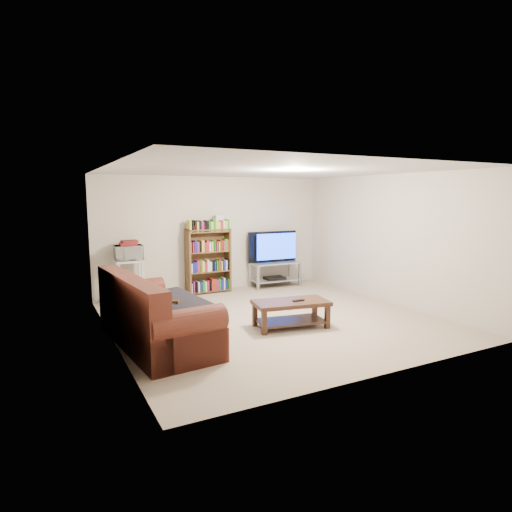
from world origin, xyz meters
TOP-DOWN VIEW (x-y plane):
  - floor at (0.00, 0.00)m, footprint 5.00×5.00m
  - ceiling at (0.00, 0.00)m, footprint 5.00×5.00m
  - wall_back at (0.00, 2.50)m, footprint 5.00×0.00m
  - wall_front at (0.00, -2.50)m, footprint 5.00×0.00m
  - wall_left at (-2.50, 0.00)m, footprint 0.00×5.00m
  - wall_right at (2.50, 0.00)m, footprint 0.00×5.00m
  - sofa at (-2.06, -0.30)m, footprint 1.20×2.34m
  - blanket at (-1.86, -0.44)m, footprint 1.07×1.27m
  - cat at (-1.88, -0.23)m, footprint 0.31×0.64m
  - coffee_table at (0.03, -0.51)m, footprint 1.22×0.75m
  - remote at (0.12, -0.58)m, footprint 0.19×0.06m
  - tv_stand at (1.29, 2.19)m, footprint 1.11×0.52m
  - television at (1.29, 2.19)m, footprint 1.18×0.19m
  - dvd_player at (1.29, 2.19)m, footprint 0.45×0.32m
  - bookshelf at (-0.23, 2.30)m, footprint 0.93×0.30m
  - shelf_clutter at (-0.13, 2.31)m, footprint 0.68×0.21m
  - microwave_stand at (-1.85, 2.19)m, footprint 0.51×0.37m
  - microwave at (-1.85, 2.19)m, footprint 0.50×0.34m
  - game_boxes at (-1.85, 2.19)m, footprint 0.30×0.26m

SIDE VIEW (x-z plane):
  - floor at x=0.00m, z-range 0.00..0.00m
  - dvd_player at x=1.29m, z-range 0.16..0.22m
  - coffee_table at x=0.03m, z-range 0.08..0.49m
  - sofa at x=-2.06m, z-range -0.15..0.82m
  - tv_stand at x=1.29m, z-range 0.10..0.64m
  - remote at x=0.12m, z-range 0.41..0.44m
  - microwave_stand at x=-1.85m, z-range 0.11..0.93m
  - blanket at x=-1.86m, z-range 0.47..0.66m
  - cat at x=-1.88m, z-range 0.53..0.71m
  - bookshelf at x=-0.23m, z-range 0.02..1.35m
  - television at x=1.29m, z-range 0.55..1.23m
  - microwave at x=-1.85m, z-range 0.81..1.09m
  - game_boxes at x=-1.85m, z-range 1.09..1.14m
  - wall_back at x=0.00m, z-range -1.30..3.70m
  - wall_front at x=0.00m, z-range -1.30..3.70m
  - wall_left at x=-2.50m, z-range -1.30..3.70m
  - wall_right at x=2.50m, z-range -1.30..3.70m
  - shelf_clutter at x=-0.13m, z-range 1.29..1.58m
  - ceiling at x=0.00m, z-range 2.40..2.40m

